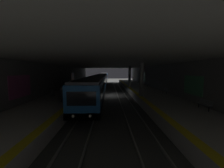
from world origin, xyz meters
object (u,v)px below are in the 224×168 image
bench_left_near (205,104)px  pillar_far (130,77)px  bench_left_far (147,84)px  person_waiting_near (61,94)px  metro_train (101,80)px  bench_right_mid (76,82)px  person_walking_mid (66,87)px  bench_right_far (78,82)px  person_standing_far (81,81)px  bench_left_mid (165,90)px  trash_bin (53,93)px  bench_right_near (74,83)px  pillar_near (141,80)px

bench_left_near → pillar_far: bearing=13.0°
bench_left_far → person_waiting_near: (-15.85, 13.94, 0.35)m
metro_train → pillar_far: bearing=-142.8°
bench_left_far → bench_right_mid: (5.01, 17.07, 0.00)m
person_waiting_near → pillar_far: bearing=-33.6°
metro_train → person_walking_mid: bearing=164.4°
bench_right_far → bench_left_near: bearing=-147.1°
bench_right_mid → person_waiting_near: size_ratio=1.05×
pillar_far → bench_left_far: size_ratio=2.68×
person_waiting_near → person_standing_far: 20.89m
bench_left_far → person_walking_mid: (-9.25, 15.41, 0.38)m
pillar_far → bench_right_far: (8.34, 12.88, -1.75)m
metro_train → bench_right_mid: bearing=111.2°
metro_train → bench_left_mid: (-17.70, -10.73, -0.45)m
metro_train → person_walking_mid: metro_train is taller
person_walking_mid → trash_bin: person_walking_mid is taller
bench_right_mid → bench_right_near: bearing=180.0°
pillar_far → metro_train: (8.64, 6.55, -1.30)m
bench_right_near → bench_right_far: bearing=0.0°
person_waiting_near → person_walking_mid: person_walking_mid is taller
pillar_near → bench_left_near: (-6.99, -4.18, -1.75)m
person_waiting_near → person_walking_mid: size_ratio=0.97×
pillar_far → person_waiting_near: bearing=146.4°
pillar_near → bench_left_far: (12.25, -4.18, -1.75)m
bench_left_mid → trash_bin: size_ratio=2.00×
metro_train → person_waiting_near: bearing=172.2°
person_walking_mid → bench_right_far: bearing=5.8°
bench_left_mid → trash_bin: bearing=96.8°
bench_right_near → person_standing_far: bearing=-28.8°
bench_left_far → person_walking_mid: person_walking_mid is taller
bench_left_near → person_walking_mid: 18.37m
pillar_far → person_waiting_near: size_ratio=2.81×
pillar_near → bench_right_far: 23.37m
pillar_far → person_standing_far: (6.13, 11.63, -1.41)m
bench_left_mid → bench_right_far: 24.37m
bench_left_far → bench_right_near: (2.66, 17.07, 0.00)m
bench_right_far → trash_bin: size_ratio=2.00×
person_walking_mid → pillar_far: bearing=-54.3°
metro_train → bench_left_far: size_ratio=33.47×
bench_left_far → bench_right_far: 18.51m
metro_train → bench_left_far: metro_train is taller
pillar_near → person_standing_far: (17.20, 11.63, -1.41)m
bench_right_far → person_walking_mid: person_walking_mid is taller
metro_train → bench_right_near: (-4.80, 6.33, -0.45)m
person_waiting_near → trash_bin: (3.66, 2.39, -0.45)m
metro_train → person_standing_far: bearing=116.4°
bench_left_near → person_walking_mid: (9.99, 15.41, 0.38)m
pillar_far → pillar_near: bearing=180.0°
metro_train → trash_bin: metro_train is taller
bench_right_mid → bench_left_mid: bearing=-131.8°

